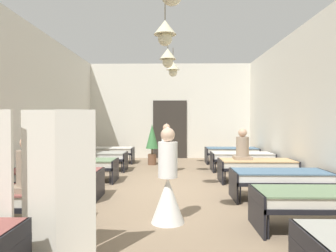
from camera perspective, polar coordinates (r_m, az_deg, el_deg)
The scene contains 18 objects.
ground_plane at distance 7.16m, azimuth -0.20°, elevation -12.10°, with size 7.26×12.19×0.10m, color #8C755B.
room_shell at distance 8.37m, azimuth 0.01°, elevation 3.82°, with size 7.06×11.79×3.94m.
bed_left_row_1 at distance 5.17m, azimuth -27.64°, elevation -11.84°, with size 1.90×0.84×0.57m.
bed_right_row_1 at distance 5.04m, azimuth 26.66°, elevation -12.17°, with size 1.90×0.84×0.57m.
bed_left_row_2 at distance 6.68m, azimuth -20.56°, elevation -8.85°, with size 1.90×0.84×0.57m.
bed_right_row_2 at distance 6.58m, azimuth 20.16°, elevation -9.00°, with size 1.90×0.84×0.57m.
bed_left_row_3 at distance 8.26m, azimuth -16.19°, elevation -6.91°, with size 1.90×0.84×0.57m.
bed_right_row_3 at distance 8.18m, azimuth 16.22°, elevation -6.99°, with size 1.90×0.84×0.57m.
bed_left_row_4 at distance 9.89m, azimuth -13.27°, elevation -5.58°, with size 1.90×0.84×0.57m.
bed_right_row_4 at distance 9.82m, azimuth 13.61°, elevation -5.63°, with size 1.90×0.84×0.57m.
bed_left_row_5 at distance 11.53m, azimuth -11.18°, elevation -4.62°, with size 1.90×0.84×0.57m.
bed_right_row_5 at distance 11.47m, azimuth 11.75°, elevation -4.65°, with size 1.90×0.84×0.57m.
nurse_near_aisle at distance 4.82m, azimuth -0.04°, elevation -11.55°, with size 0.52×0.52×1.49m.
nurse_mid_aisle at distance 9.24m, azimuth -0.28°, elevation -5.45°, with size 0.52×0.52×1.49m.
patient_seated_primary at distance 4.84m, azimuth -24.59°, elevation -7.50°, with size 0.44×0.44×0.80m.
patient_seated_secondary at distance 8.12m, azimuth 13.71°, elevation -3.98°, with size 0.44×0.44×0.80m.
potted_plant at distance 10.85m, azimuth -2.98°, elevation -2.66°, with size 0.44×0.44×1.44m.
privacy_screen at distance 3.69m, azimuth -23.01°, elevation -10.49°, with size 1.25×0.20×1.70m.
Camera 1 is at (0.15, -6.97, 1.59)m, focal length 32.71 mm.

